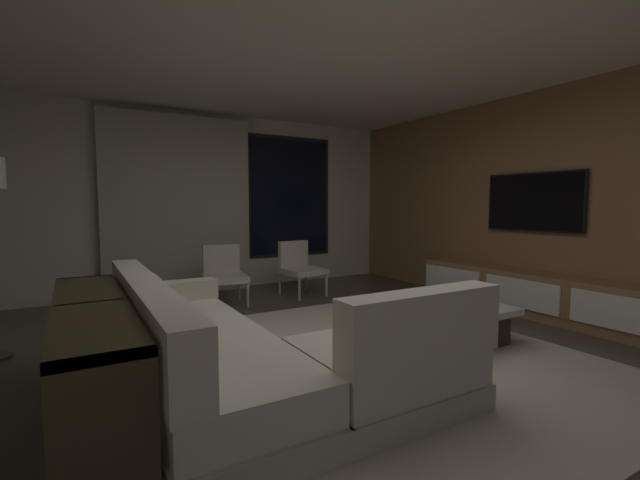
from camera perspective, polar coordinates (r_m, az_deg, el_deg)
floor at (r=3.75m, az=2.89°, el=-15.85°), size 9.20×9.20×0.00m
back_wall_with_window at (r=6.81m, az=-14.52°, el=4.81°), size 6.60×0.30×2.70m
media_wall at (r=5.78m, az=29.28°, el=4.47°), size 0.12×7.80×2.70m
ceiling at (r=3.77m, az=3.08°, el=26.26°), size 8.20×8.20×0.00m
area_rug at (r=3.86m, az=8.24°, el=-15.15°), size 3.20×3.80×0.01m
sectional_couch at (r=3.06m, az=-9.92°, el=-14.91°), size 1.98×2.50×0.82m
coffee_table at (r=4.36m, az=14.80°, el=-10.41°), size 1.16×1.16×0.36m
book_stack_on_coffee_table at (r=4.38m, az=14.85°, el=-7.70°), size 0.28×0.19×0.06m
accent_chair_near_window at (r=6.25m, az=-2.78°, el=-3.38°), size 0.61×0.63×0.78m
accent_chair_by_curtain at (r=5.80m, az=-12.76°, el=-4.12°), size 0.61×0.62×0.78m
media_console at (r=5.67m, az=26.89°, el=-6.60°), size 0.46×3.10×0.52m
mounted_tv at (r=5.82m, az=26.61°, el=4.57°), size 0.05×1.24×0.72m
console_table_behind_couch at (r=2.98m, az=-28.07°, el=-13.51°), size 0.40×2.10×0.74m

